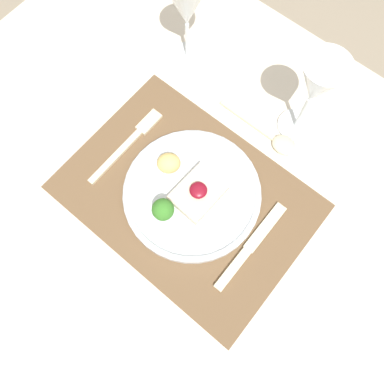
# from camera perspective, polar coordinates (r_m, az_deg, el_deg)

# --- Properties ---
(ground_plane) EXTENTS (8.00, 8.00, 0.00)m
(ground_plane) POSITION_cam_1_polar(r_m,az_deg,el_deg) (1.42, -0.38, -9.84)
(ground_plane) COLOR gray
(dining_table) EXTENTS (1.14, 0.90, 0.75)m
(dining_table) POSITION_cam_1_polar(r_m,az_deg,el_deg) (0.79, -0.68, -3.08)
(dining_table) COLOR beige
(dining_table) RESTS_ON ground_plane
(placemat) EXTENTS (0.44, 0.32, 0.00)m
(placemat) POSITION_cam_1_polar(r_m,az_deg,el_deg) (0.68, -0.78, -0.65)
(placemat) COLOR brown
(placemat) RESTS_ON dining_table
(dinner_plate) EXTENTS (0.25, 0.25, 0.07)m
(dinner_plate) POSITION_cam_1_polar(r_m,az_deg,el_deg) (0.67, -0.16, -0.16)
(dinner_plate) COLOR silver
(dinner_plate) RESTS_ON placemat
(fork) EXTENTS (0.02, 0.19, 0.01)m
(fork) POSITION_cam_1_polar(r_m,az_deg,el_deg) (0.73, -9.36, 7.66)
(fork) COLOR beige
(fork) RESTS_ON placemat
(knife) EXTENTS (0.02, 0.19, 0.01)m
(knife) POSITION_cam_1_polar(r_m,az_deg,el_deg) (0.66, 8.27, -8.99)
(knife) COLOR beige
(knife) RESTS_ON placemat
(spoon) EXTENTS (0.17, 0.04, 0.01)m
(spoon) POSITION_cam_1_polar(r_m,az_deg,el_deg) (0.74, 12.43, 7.98)
(spoon) COLOR beige
(spoon) RESTS_ON dining_table
(wine_glass_near) EXTENTS (0.08, 0.08, 0.19)m
(wine_glass_near) POSITION_cam_1_polar(r_m,az_deg,el_deg) (0.66, 18.48, 15.05)
(wine_glass_near) COLOR white
(wine_glass_near) RESTS_ON dining_table
(wine_glass_far) EXTENTS (0.08, 0.08, 0.19)m
(wine_glass_far) POSITION_cam_1_polar(r_m,az_deg,el_deg) (0.73, -0.82, 26.37)
(wine_glass_far) COLOR white
(wine_glass_far) RESTS_ON dining_table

